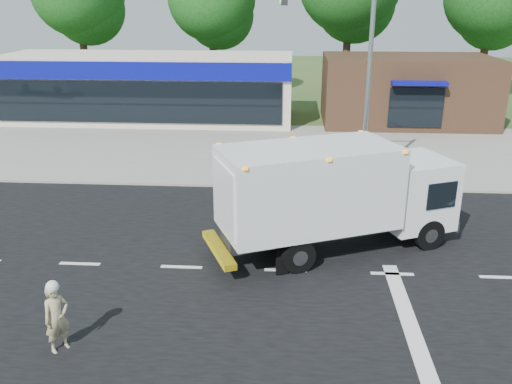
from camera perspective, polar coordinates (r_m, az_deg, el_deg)
ground at (r=15.60m, az=3.12°, el=-8.29°), size 120.00×120.00×0.00m
road_asphalt at (r=15.60m, az=3.12°, el=-8.27°), size 60.00×14.00×0.02m
sidewalk at (r=23.14m, az=3.46°, el=1.45°), size 60.00×2.40×0.12m
parking_apron at (r=28.72m, az=3.59°, el=5.00°), size 60.00×9.00×0.02m
lane_markings at (r=14.47m, az=8.48°, el=-10.84°), size 55.20×7.00×0.01m
ems_box_truck at (r=16.27m, az=8.15°, el=0.18°), size 7.86×5.09×3.35m
emergency_worker at (r=12.77m, az=-20.26°, el=-12.18°), size 0.66×0.69×1.71m
retail_strip_mall at (r=35.30m, az=-11.28°, el=10.78°), size 18.00×6.20×4.00m
brown_storefront at (r=34.86m, az=15.53°, el=10.32°), size 10.00×6.70×4.00m
traffic_signal_pole at (r=21.62m, az=10.13°, el=13.11°), size 3.51×0.25×8.00m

